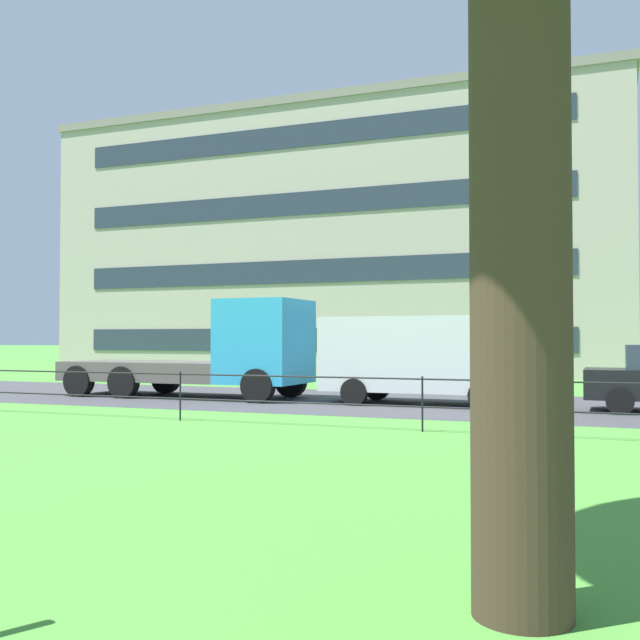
# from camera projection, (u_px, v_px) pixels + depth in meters

# --- Properties ---
(street_strip) EXTENTS (80.00, 7.66, 0.01)m
(street_strip) POSITION_uv_depth(u_px,v_px,m) (380.00, 402.00, 19.65)
(street_strip) COLOR #424247
(street_strip) RESTS_ON ground
(park_fence) EXTENTS (35.53, 0.04, 1.00)m
(park_fence) POSITION_uv_depth(u_px,v_px,m) (293.00, 391.00, 14.29)
(park_fence) COLOR black
(park_fence) RESTS_ON ground
(flatbed_truck_far_right) EXTENTS (7.31, 2.45, 2.75)m
(flatbed_truck_far_right) POSITION_uv_depth(u_px,v_px,m) (218.00, 355.00, 20.98)
(flatbed_truck_far_right) COLOR #2D99D1
(flatbed_truck_far_right) RESTS_ON ground
(panel_van_left) EXTENTS (5.03, 2.16, 2.24)m
(panel_van_left) POSITION_uv_depth(u_px,v_px,m) (423.00, 355.00, 18.92)
(panel_van_left) COLOR silver
(panel_van_left) RESTS_ON ground
(apartment_building_background) EXTENTS (29.20, 14.36, 13.34)m
(apartment_building_background) POSITION_uv_depth(u_px,v_px,m) (354.00, 250.00, 41.60)
(apartment_building_background) COLOR #ADA393
(apartment_building_background) RESTS_ON ground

